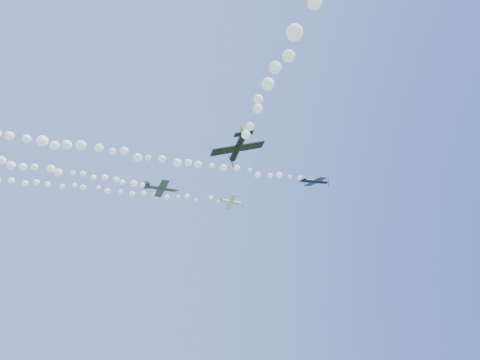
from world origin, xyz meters
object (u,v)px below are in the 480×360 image
object	(u,v)px
plane_black	(238,147)
plane_navy	(315,181)
plane_grey	(161,188)
plane_white	(231,202)

from	to	relation	value
plane_black	plane_navy	bearing A→B (deg)	-42.15
plane_black	plane_grey	bearing A→B (deg)	12.16
plane_white	plane_grey	world-z (taller)	plane_white
plane_white	plane_black	xyz separation A→B (m)	(-11.11, -48.03, -14.04)
plane_navy	plane_grey	distance (m)	33.50
plane_white	plane_grey	bearing A→B (deg)	-143.00
plane_grey	plane_white	bearing A→B (deg)	27.51
plane_grey	plane_black	world-z (taller)	plane_grey
plane_white	plane_black	bearing A→B (deg)	-101.14
plane_grey	plane_black	distance (m)	36.94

